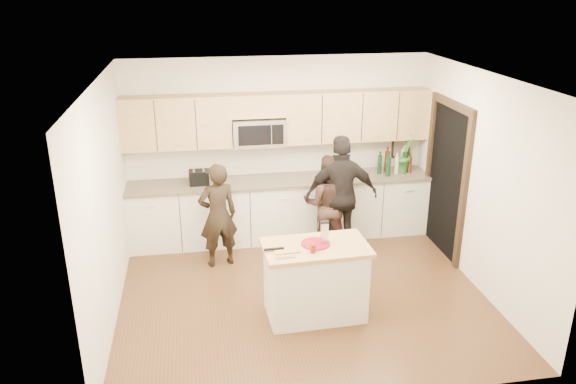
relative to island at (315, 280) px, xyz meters
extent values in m
plane|color=#52311C|center=(-0.06, 0.49, -0.45)|extent=(4.50, 4.50, 0.00)
cube|color=beige|center=(-0.06, 2.49, 0.90)|extent=(4.50, 0.02, 2.70)
cube|color=beige|center=(-0.06, -1.51, 0.90)|extent=(4.50, 0.02, 2.70)
cube|color=beige|center=(-2.31, 0.49, 0.90)|extent=(0.02, 4.00, 2.70)
cube|color=beige|center=(2.19, 0.49, 0.90)|extent=(0.02, 4.00, 2.70)
cube|color=white|center=(-0.06, 0.49, 2.25)|extent=(4.50, 4.00, 0.02)
cube|color=beige|center=(-0.06, 2.18, 0.00)|extent=(4.50, 0.62, 0.90)
cube|color=#75674E|center=(-0.06, 2.17, 0.47)|extent=(4.50, 0.66, 0.04)
cube|color=tan|center=(-1.53, 2.33, 1.37)|extent=(1.55, 0.33, 0.75)
cube|color=tan|center=(1.11, 2.33, 1.37)|extent=(2.17, 0.33, 0.75)
cube|color=tan|center=(-0.37, 2.33, 1.58)|extent=(0.78, 0.33, 0.33)
cube|color=silver|center=(-0.37, 2.29, 1.20)|extent=(0.76, 0.40, 0.40)
cube|color=black|center=(-0.45, 2.09, 1.20)|extent=(0.47, 0.01, 0.29)
cube|color=black|center=(-0.12, 2.09, 1.20)|extent=(0.17, 0.01, 0.29)
cube|color=black|center=(2.18, 1.39, 0.60)|extent=(0.02, 1.05, 2.10)
cube|color=black|center=(2.16, 0.82, 0.60)|extent=(0.06, 0.10, 2.10)
cube|color=black|center=(2.16, 1.97, 0.60)|extent=(0.06, 0.10, 2.10)
cube|color=black|center=(2.16, 1.39, 1.70)|extent=(0.06, 1.25, 0.10)
cube|color=black|center=(1.89, 2.48, 0.83)|extent=(0.30, 0.03, 0.38)
cube|color=tan|center=(1.89, 2.46, 0.83)|extent=(0.24, 0.00, 0.32)
cube|color=white|center=(-1.01, 1.87, 0.25)|extent=(0.34, 0.01, 0.48)
cube|color=white|center=(-1.01, 2.16, 0.48)|extent=(0.34, 0.60, 0.01)
cube|color=beige|center=(0.00, 0.00, -0.03)|extent=(1.13, 0.69, 0.85)
cube|color=tan|center=(0.00, 0.00, 0.42)|extent=(1.23, 0.75, 0.05)
cylinder|color=maroon|center=(0.00, 0.03, 0.45)|extent=(0.33, 0.33, 0.02)
cube|color=silver|center=(0.11, 0.05, 0.58)|extent=(0.08, 0.06, 0.24)
cube|color=black|center=(0.11, 0.05, 0.71)|extent=(0.09, 0.07, 0.02)
cylinder|color=maroon|center=(-0.07, -0.16, 0.49)|extent=(0.06, 0.06, 0.10)
cube|color=tan|center=(-0.35, -0.06, 0.45)|extent=(0.29, 0.20, 0.02)
cube|color=black|center=(-0.49, -0.06, 0.47)|extent=(0.23, 0.04, 0.02)
cube|color=silver|center=(-0.39, -0.24, 0.47)|extent=(0.23, 0.03, 0.01)
cube|color=black|center=(-1.26, 2.16, 0.59)|extent=(0.29, 0.21, 0.21)
cube|color=silver|center=(-1.33, 2.16, 0.70)|extent=(0.03, 0.15, 0.00)
cube|color=silver|center=(-1.19, 2.16, 0.70)|extent=(0.03, 0.15, 0.00)
cylinder|color=black|center=(1.46, 2.19, 0.66)|extent=(0.06, 0.06, 0.35)
cylinder|color=#3C1A0B|center=(1.60, 2.25, 0.68)|extent=(0.08, 0.08, 0.39)
cylinder|color=beige|center=(1.72, 2.16, 0.65)|extent=(0.06, 0.06, 0.32)
cylinder|color=black|center=(1.88, 2.22, 0.67)|extent=(0.08, 0.08, 0.37)
cylinder|color=#3C1A0B|center=(1.94, 2.17, 0.64)|extent=(0.06, 0.06, 0.30)
cylinder|color=beige|center=(1.87, 2.28, 0.68)|extent=(0.08, 0.08, 0.39)
cylinder|color=black|center=(1.55, 2.06, 0.66)|extent=(0.07, 0.07, 0.35)
imported|color=#397930|center=(1.85, 2.21, 0.76)|extent=(0.38, 0.38, 0.54)
imported|color=black|center=(-1.04, 1.45, 0.28)|extent=(0.60, 0.46, 1.46)
imported|color=#321F19|center=(0.52, 1.62, 0.27)|extent=(0.84, 0.73, 1.46)
imported|color=black|center=(0.70, 1.53, 0.42)|extent=(1.04, 0.48, 1.74)
camera|label=1|loc=(-1.26, -5.58, 3.26)|focal=35.00mm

